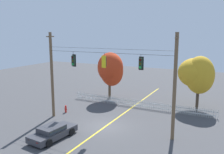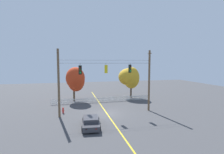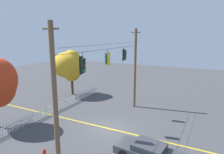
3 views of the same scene
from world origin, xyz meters
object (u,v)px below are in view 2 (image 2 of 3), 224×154
object	(u,v)px
traffic_signal_northbound_secondary	(80,70)
parked_car	(91,121)
traffic_signal_westbound_side	(130,69)
autumn_maple_mid	(130,77)
fire_hydrant	(63,110)
traffic_signal_eastbound_side	(106,69)
autumn_maple_near_fence	(76,79)

from	to	relation	value
traffic_signal_northbound_secondary	parked_car	xyz separation A→B (m)	(0.87, -4.48, -5.60)
traffic_signal_westbound_side	autumn_maple_mid	xyz separation A→B (m)	(3.44, 9.84, -2.14)
traffic_signal_northbound_secondary	fire_hydrant	distance (m)	6.48
traffic_signal_northbound_secondary	parked_car	distance (m)	7.22
traffic_signal_eastbound_side	traffic_signal_westbound_side	distance (m)	3.56
traffic_signal_westbound_side	parked_car	bearing A→B (deg)	-144.06
traffic_signal_eastbound_side	autumn_maple_mid	distance (m)	12.27
traffic_signal_northbound_secondary	traffic_signal_eastbound_side	bearing A→B (deg)	-0.31
autumn_maple_near_fence	autumn_maple_mid	size ratio (longest dim) A/B	1.01
fire_hydrant	parked_car	bearing A→B (deg)	-61.67
fire_hydrant	traffic_signal_eastbound_side	bearing A→B (deg)	-15.31
autumn_maple_mid	parked_car	xyz separation A→B (m)	(-9.62, -14.33, -3.58)
traffic_signal_northbound_secondary	autumn_maple_near_fence	bearing A→B (deg)	92.54
traffic_signal_northbound_secondary	traffic_signal_eastbound_side	distance (m)	3.49
traffic_signal_westbound_side	autumn_maple_mid	distance (m)	10.64
autumn_maple_near_fence	fire_hydrant	size ratio (longest dim) A/B	7.70
autumn_maple_mid	fire_hydrant	xyz separation A→B (m)	(-12.90, -8.24, -3.77)
traffic_signal_westbound_side	parked_car	xyz separation A→B (m)	(-6.18, -4.48, -5.72)
traffic_signal_westbound_side	traffic_signal_northbound_secondary	bearing A→B (deg)	180.00
parked_car	autumn_maple_mid	bearing A→B (deg)	56.12
traffic_signal_westbound_side	parked_car	world-z (taller)	traffic_signal_westbound_side
autumn_maple_near_fence	parked_car	size ratio (longest dim) A/B	1.42
traffic_signal_northbound_secondary	traffic_signal_westbound_side	bearing A→B (deg)	-0.00
autumn_maple_near_fence	autumn_maple_mid	distance (m)	10.92
autumn_maple_near_fence	fire_hydrant	bearing A→B (deg)	-105.39
autumn_maple_mid	parked_car	size ratio (longest dim) A/B	1.41
traffic_signal_eastbound_side	fire_hydrant	size ratio (longest dim) A/B	1.66
traffic_signal_eastbound_side	fire_hydrant	world-z (taller)	traffic_signal_eastbound_side
parked_car	fire_hydrant	bearing A→B (deg)	118.33
traffic_signal_northbound_secondary	fire_hydrant	world-z (taller)	traffic_signal_northbound_secondary
traffic_signal_northbound_secondary	fire_hydrant	bearing A→B (deg)	146.48
traffic_signal_northbound_secondary	autumn_maple_mid	xyz separation A→B (m)	(10.49, 9.84, -2.02)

